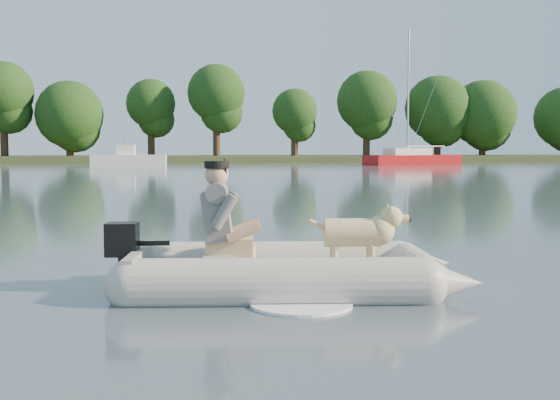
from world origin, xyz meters
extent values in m
plane|color=slate|center=(0.00, 0.00, 0.00)|extent=(160.00, 160.00, 0.00)
cube|color=#47512D|center=(0.00, 62.00, 0.25)|extent=(160.00, 12.00, 0.70)
cylinder|color=#332316|center=(-15.65, 61.01, 2.12)|extent=(0.70, 0.70, 4.24)
sphere|color=#27531B|center=(-15.65, 61.01, 6.48)|extent=(5.55, 5.55, 5.55)
cylinder|color=#332316|center=(-9.90, 61.33, 1.47)|extent=(0.70, 0.70, 2.94)
sphere|color=#27531B|center=(-9.90, 61.33, 4.49)|extent=(6.27, 6.27, 6.27)
cylinder|color=#332316|center=(-2.42, 61.95, 1.84)|extent=(0.70, 0.70, 3.67)
sphere|color=#27531B|center=(-2.42, 61.95, 5.61)|extent=(4.69, 4.69, 4.69)
cylinder|color=#332316|center=(3.70, 60.15, 2.15)|extent=(0.70, 0.70, 4.29)
sphere|color=#27531B|center=(3.70, 60.15, 6.56)|extent=(5.43, 5.43, 5.43)
cylinder|color=#332316|center=(11.30, 60.43, 1.61)|extent=(0.70, 0.70, 3.21)
sphere|color=#27531B|center=(11.30, 60.43, 4.91)|extent=(4.41, 4.41, 4.41)
cylinder|color=#332316|center=(18.70, 61.04, 1.97)|extent=(0.70, 0.70, 3.94)
sphere|color=#27531B|center=(18.70, 61.04, 6.02)|extent=(6.03, 6.03, 6.03)
cylinder|color=#332316|center=(26.27, 61.31, 1.76)|extent=(0.70, 0.70, 3.52)
sphere|color=#27531B|center=(26.27, 61.31, 5.37)|extent=(6.68, 6.68, 6.68)
cylinder|color=#332316|center=(31.05, 61.08, 1.61)|extent=(0.70, 0.70, 3.21)
sphere|color=#27531B|center=(31.05, 61.08, 4.91)|extent=(6.79, 6.79, 6.79)
cube|color=#9F1213|center=(18.50, 47.38, 0.30)|extent=(8.34, 4.41, 1.00)
cube|color=white|center=(18.02, 47.25, 1.05)|extent=(3.85, 2.65, 0.60)
cylinder|color=#A5A5AA|center=(18.02, 47.25, 5.79)|extent=(0.16, 0.16, 9.99)
camera|label=1|loc=(-1.43, -6.63, 1.40)|focal=45.00mm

